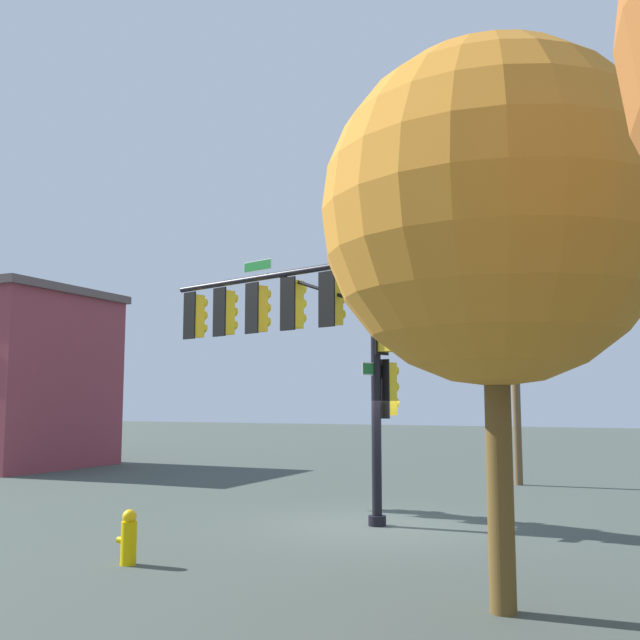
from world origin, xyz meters
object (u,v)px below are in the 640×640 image
tree_mid (493,215)px  fire_hydrant (129,537)px  signal_pole_assembly (302,326)px  utility_pole (514,337)px

tree_mid → fire_hydrant: bearing=-1.9°
signal_pole_assembly → tree_mid: bearing=133.5°
signal_pole_assembly → utility_pole: bearing=-113.9°
signal_pole_assembly → tree_mid: 7.88m
signal_pole_assembly → tree_mid: (-5.41, 5.70, 0.62)m
utility_pole → tree_mid: 13.66m
utility_pole → tree_mid: (-1.95, 13.51, 0.34)m
tree_mid → signal_pole_assembly: bearing=-46.5°
tree_mid → utility_pole: bearing=-81.8°
fire_hydrant → signal_pole_assembly: bearing=-92.9°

